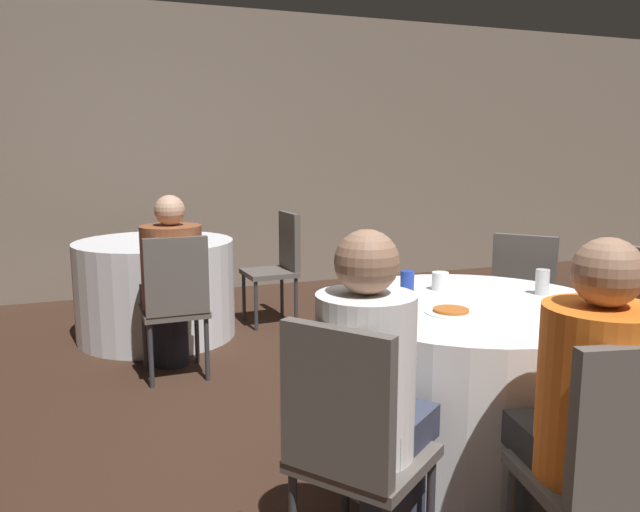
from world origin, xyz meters
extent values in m
plane|color=#382319|center=(0.00, 0.00, 0.00)|extent=(16.00, 16.00, 0.00)
cube|color=gray|center=(0.00, 4.06, 1.40)|extent=(16.00, 0.06, 2.80)
cylinder|color=white|center=(-0.07, 0.06, 0.37)|extent=(1.32, 1.32, 0.74)
cylinder|color=silver|center=(-1.21, 2.55, 0.37)|extent=(1.19, 1.19, 0.74)
cube|color=#59514C|center=(0.68, 0.69, 0.42)|extent=(0.56, 0.56, 0.04)
cube|color=#59514C|center=(0.82, 0.81, 0.68)|extent=(0.28, 0.32, 0.47)
cylinder|color=#333338|center=(0.66, 0.45, 0.20)|extent=(0.03, 0.03, 0.40)
cylinder|color=#333338|center=(0.44, 0.71, 0.20)|extent=(0.03, 0.03, 0.40)
cylinder|color=#333338|center=(0.92, 0.67, 0.20)|extent=(0.03, 0.03, 0.40)
cylinder|color=#333338|center=(0.71, 0.93, 0.20)|extent=(0.03, 0.03, 0.40)
cube|color=#59514C|center=(-0.27, -0.90, 0.42)|extent=(0.47, 0.47, 0.04)
cube|color=#59514C|center=(-0.30, -1.07, 0.68)|extent=(0.38, 0.12, 0.47)
cylinder|color=#333338|center=(-0.07, -0.76, 0.20)|extent=(0.03, 0.03, 0.40)
cube|color=#59514C|center=(0.91, 0.12, 0.42)|extent=(0.42, 0.42, 0.04)
cylinder|color=#333338|center=(0.75, -0.06, 0.20)|extent=(0.03, 0.03, 0.40)
cylinder|color=#333338|center=(0.73, 0.28, 0.20)|extent=(0.03, 0.03, 0.40)
cylinder|color=#333338|center=(1.07, 0.29, 0.20)|extent=(0.03, 0.03, 0.40)
cube|color=#59514C|center=(-0.86, -0.52, 0.42)|extent=(0.56, 0.56, 0.04)
cube|color=#59514C|center=(-1.01, -0.63, 0.68)|extent=(0.27, 0.34, 0.47)
cylinder|color=#333338|center=(-0.82, -0.28, 0.20)|extent=(0.03, 0.03, 0.40)
cylinder|color=#333338|center=(-0.62, -0.55, 0.20)|extent=(0.03, 0.03, 0.40)
cube|color=#59514C|center=(-1.19, 1.64, 0.42)|extent=(0.41, 0.41, 0.04)
cube|color=#59514C|center=(-1.19, 1.46, 0.68)|extent=(0.38, 0.06, 0.47)
cylinder|color=#333338|center=(-1.37, 1.81, 0.20)|extent=(0.03, 0.03, 0.40)
cylinder|color=#333338|center=(-1.03, 1.81, 0.20)|extent=(0.03, 0.03, 0.40)
cylinder|color=#333338|center=(-1.36, 1.47, 0.20)|extent=(0.03, 0.03, 0.40)
cylinder|color=#333338|center=(-1.02, 1.47, 0.20)|extent=(0.03, 0.03, 0.40)
cube|color=#59514C|center=(-0.29, 2.59, 0.42)|extent=(0.42, 0.42, 0.04)
cube|color=#59514C|center=(-0.11, 2.60, 0.68)|extent=(0.07, 0.38, 0.47)
cylinder|color=#333338|center=(-0.45, 2.42, 0.20)|extent=(0.03, 0.03, 0.40)
cylinder|color=#333338|center=(-0.47, 2.76, 0.20)|extent=(0.03, 0.03, 0.40)
cylinder|color=#333338|center=(-0.12, 2.43, 0.20)|extent=(0.03, 0.03, 0.40)
cylinder|color=#333338|center=(-0.13, 2.77, 0.20)|extent=(0.03, 0.03, 0.40)
cylinder|color=#33384C|center=(-0.68, -0.39, 0.22)|extent=(0.24, 0.24, 0.44)
cube|color=#33384C|center=(-0.77, -0.45, 0.49)|extent=(0.44, 0.44, 0.12)
cylinder|color=white|center=(-0.86, -0.52, 0.71)|extent=(0.33, 0.33, 0.54)
sphere|color=#997056|center=(-0.86, -0.52, 1.08)|extent=(0.21, 0.21, 0.21)
cylinder|color=black|center=(-1.20, 1.86, 0.22)|extent=(0.24, 0.24, 0.44)
cube|color=black|center=(-1.19, 1.75, 0.49)|extent=(0.36, 0.33, 0.12)
cylinder|color=brown|center=(-1.19, 1.64, 0.71)|extent=(0.38, 0.38, 0.52)
sphere|color=tan|center=(-1.19, 1.64, 1.06)|extent=(0.19, 0.19, 0.19)
cylinder|color=#282828|center=(-0.22, -0.68, 0.22)|extent=(0.24, 0.24, 0.44)
cube|color=#282828|center=(-0.24, -0.79, 0.49)|extent=(0.39, 0.38, 0.12)
cylinder|color=orange|center=(-0.27, -0.90, 0.71)|extent=(0.35, 0.35, 0.53)
sphere|color=#997056|center=(-0.27, -0.90, 1.08)|extent=(0.21, 0.21, 0.21)
cylinder|color=white|center=(-0.24, -0.05, 0.75)|extent=(0.23, 0.23, 0.01)
cylinder|color=#B25B23|center=(-0.24, -0.05, 0.76)|extent=(0.15, 0.15, 0.01)
cylinder|color=#1E38A5|center=(-0.27, 0.28, 0.81)|extent=(0.07, 0.07, 0.12)
cylinder|color=silver|center=(0.35, 0.09, 0.81)|extent=(0.07, 0.07, 0.12)
cylinder|color=white|center=(-0.06, 0.35, 0.79)|extent=(0.08, 0.08, 0.09)
cylinder|color=white|center=(-1.06, 2.79, 0.88)|extent=(0.09, 0.09, 0.26)
cylinder|color=red|center=(-1.23, 2.56, 0.80)|extent=(0.07, 0.07, 0.11)
camera|label=1|loc=(-1.67, -2.26, 1.43)|focal=35.00mm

